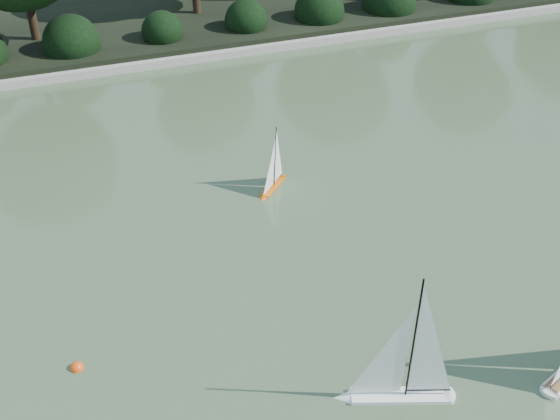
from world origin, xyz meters
name	(u,v)px	position (x,y,z in m)	size (l,w,h in m)	color
ground	(361,315)	(0.00, 0.00, 0.00)	(80.00, 80.00, 0.00)	#3D5734
pond_coping	(183,59)	(0.00, 9.00, 0.09)	(40.00, 0.35, 0.18)	gray
far_bank	(146,4)	(0.00, 13.00, 0.15)	(40.00, 8.00, 0.30)	black
shrub_hedge	(172,30)	(0.00, 9.90, 0.45)	(29.10, 1.10, 1.10)	black
sailboat_white_a	(393,379)	(-0.29, -1.34, 0.29)	(1.33, 0.65, 1.86)	white
sailboat_orange	(271,180)	(-0.01, 3.22, 0.18)	(0.69, 0.67, 1.17)	#E65E09
race_buoy	(77,368)	(-3.49, 0.36, 0.00)	(0.16, 0.16, 0.16)	#FF490D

